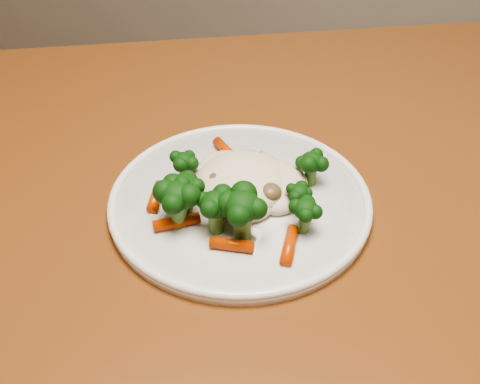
# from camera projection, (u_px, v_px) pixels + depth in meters

# --- Properties ---
(dining_table) EXTENTS (1.45, 1.26, 0.75)m
(dining_table) POSITION_uv_depth(u_px,v_px,m) (202.00, 264.00, 0.72)
(dining_table) COLOR brown
(dining_table) RESTS_ON ground
(plate) EXTENTS (0.28, 0.28, 0.01)m
(plate) POSITION_uv_depth(u_px,v_px,m) (240.00, 202.00, 0.65)
(plate) COLOR white
(plate) RESTS_ON dining_table
(meal) EXTENTS (0.19, 0.18, 0.05)m
(meal) POSITION_uv_depth(u_px,v_px,m) (236.00, 189.00, 0.62)
(meal) COLOR beige
(meal) RESTS_ON plate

